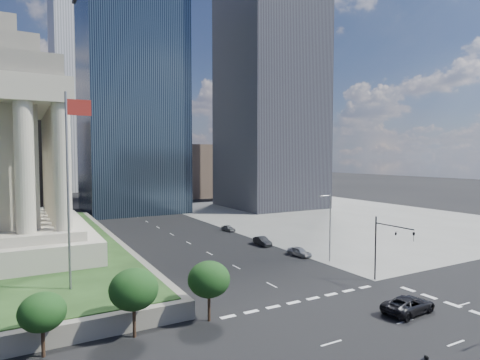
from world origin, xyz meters
TOP-DOWN VIEW (x-y plane):
  - ground at (0.00, 100.00)m, footprint 500.00×500.00m
  - sidewalk_ne at (46.00, 60.00)m, footprint 68.00×90.00m
  - flagpole at (-21.83, 24.00)m, footprint 2.52×0.24m
  - midrise_glass at (2.00, 95.00)m, footprint 26.00×26.00m
  - highrise_ne at (42.00, 85.00)m, footprint 26.00×28.00m
  - building_filler_ne at (32.00, 130.00)m, footprint 20.00×30.00m
  - building_filler_nw at (-30.00, 130.00)m, footprint 24.00×30.00m
  - traffic_signal_ne at (12.50, 13.70)m, footprint 0.30×5.74m
  - street_lamp_north at (13.33, 25.00)m, footprint 2.13×0.22m
  - pickup_truck at (7.06, 6.24)m, footprint 6.21×3.27m
  - parked_sedan_near at (11.50, 29.65)m, footprint 4.36×2.29m
  - parked_sedan_mid at (10.55, 38.96)m, footprint 1.78×4.50m
  - parked_sedan_far at (11.50, 53.79)m, footprint 3.83×1.89m

SIDE VIEW (x-z plane):
  - ground at x=0.00m, z-range 0.00..0.00m
  - sidewalk_ne at x=46.00m, z-range 0.00..0.03m
  - parked_sedan_far at x=11.50m, z-range 0.00..1.26m
  - parked_sedan_near at x=11.50m, z-range 0.00..1.42m
  - parked_sedan_mid at x=10.55m, z-range 0.00..1.46m
  - pickup_truck at x=7.06m, z-range 0.00..1.67m
  - traffic_signal_ne at x=12.50m, z-range 1.25..9.25m
  - street_lamp_north at x=13.33m, z-range 0.66..10.66m
  - building_filler_ne at x=32.00m, z-range 0.00..20.00m
  - flagpole at x=-21.83m, z-range 3.11..23.11m
  - building_filler_nw at x=-30.00m, z-range 0.00..28.00m
  - midrise_glass at x=2.00m, z-range 0.00..60.00m
  - highrise_ne at x=42.00m, z-range 0.00..100.00m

